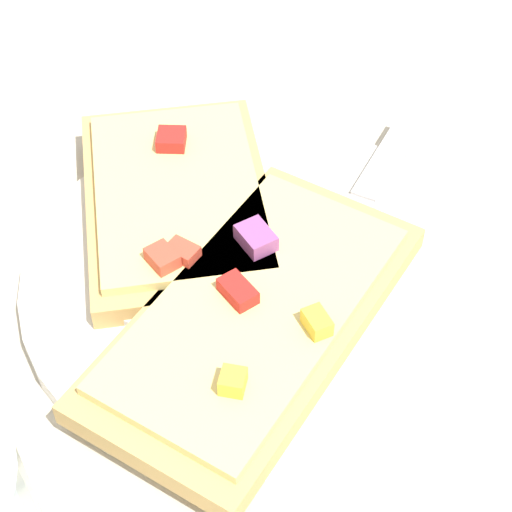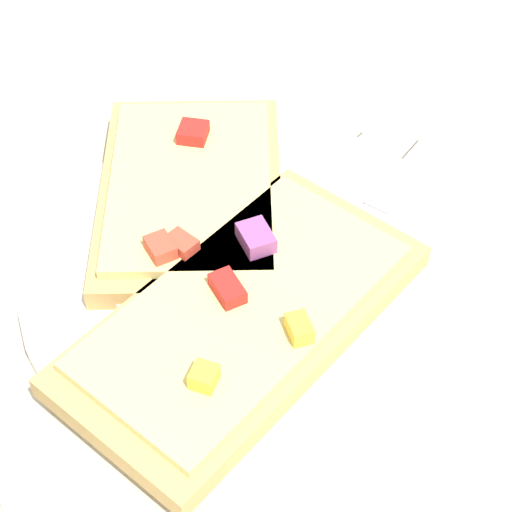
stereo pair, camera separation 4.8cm
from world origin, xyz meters
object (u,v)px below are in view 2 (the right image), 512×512
Objects in this scene: pizza_slice_main at (244,314)px; pizza_slice_corner at (185,195)px; plate at (256,275)px; knife at (368,221)px; fork at (247,219)px.

pizza_slice_main is 0.10m from pizza_slice_corner.
plate is 1.20× the size of knife.
plate is 1.34× the size of pizza_slice_corner.
fork is 0.98× the size of pizza_slice_main.
plate is 0.05m from pizza_slice_main.
pizza_slice_main is (-0.05, -0.06, 0.01)m from fork.
fork is at bearing 61.54° from plate.
fork is (0.02, 0.03, 0.01)m from plate.
fork is at bearing -56.34° from knife.
pizza_slice_corner is at bearing -70.53° from fork.
plate is 0.08m from knife.
pizza_slice_main is at bearing 37.90° from fork.
fork is 0.08m from pizza_slice_main.
knife is 0.11m from pizza_slice_corner.
plate is at bearing 39.27° from pizza_slice_corner.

